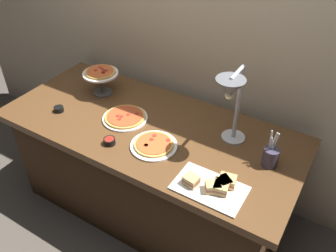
{
  "coord_description": "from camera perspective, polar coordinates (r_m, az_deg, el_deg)",
  "views": [
    {
      "loc": [
        1.02,
        -1.44,
        2.09
      ],
      "look_at": [
        0.14,
        0.0,
        0.81
      ],
      "focal_mm": 37.91,
      "sensor_mm": 36.0,
      "label": 1
    }
  ],
  "objects": [
    {
      "name": "ground_plane",
      "position": [
        2.73,
        -2.56,
        -12.71
      ],
      "size": [
        8.0,
        8.0,
        0.0
      ],
      "primitive_type": "plane",
      "color": "#4C443D"
    },
    {
      "name": "back_wall",
      "position": [
        2.36,
        3.57,
        15.04
      ],
      "size": [
        4.4,
        0.04,
        2.4
      ],
      "primitive_type": "cube",
      "color": "#C6B593",
      "rests_on": "ground_plane"
    },
    {
      "name": "buffet_table",
      "position": [
        2.45,
        -2.8,
        -6.9
      ],
      "size": [
        1.9,
        0.84,
        0.76
      ],
      "color": "brown",
      "rests_on": "ground_plane"
    },
    {
      "name": "heat_lamp",
      "position": [
        1.82,
        10.09,
        5.03
      ],
      "size": [
        0.15,
        0.31,
        0.49
      ],
      "color": "#B7BABF",
      "rests_on": "buffet_table"
    },
    {
      "name": "pizza_plate_front",
      "position": [
        2.26,
        -6.92,
        1.39
      ],
      "size": [
        0.29,
        0.29,
        0.03
      ],
      "color": "white",
      "rests_on": "buffet_table"
    },
    {
      "name": "pizza_plate_center",
      "position": [
        2.04,
        -2.29,
        -3.06
      ],
      "size": [
        0.27,
        0.27,
        0.03
      ],
      "color": "white",
      "rests_on": "buffet_table"
    },
    {
      "name": "pizza_plate_raised_stand",
      "position": [
        2.49,
        -10.77,
        8.05
      ],
      "size": [
        0.24,
        0.24,
        0.18
      ],
      "color": "#595B60",
      "rests_on": "buffet_table"
    },
    {
      "name": "sandwich_platter",
      "position": [
        1.81,
        7.34,
        -9.44
      ],
      "size": [
        0.36,
        0.22,
        0.06
      ],
      "color": "white",
      "rests_on": "buffet_table"
    },
    {
      "name": "sauce_cup_near",
      "position": [
        2.08,
        -9.39,
        -2.41
      ],
      "size": [
        0.07,
        0.07,
        0.04
      ],
      "color": "black",
      "rests_on": "buffet_table"
    },
    {
      "name": "sauce_cup_far",
      "position": [
        2.42,
        -17.16,
        2.64
      ],
      "size": [
        0.06,
        0.06,
        0.03
      ],
      "color": "black",
      "rests_on": "buffet_table"
    },
    {
      "name": "utensil_holder",
      "position": [
        1.97,
        16.15,
        -4.74
      ],
      "size": [
        0.08,
        0.08,
        0.23
      ],
      "color": "#383347",
      "rests_on": "buffet_table"
    }
  ]
}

